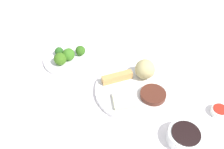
{
  "coord_description": "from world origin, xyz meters",
  "views": [
    {
      "loc": [
        0.05,
        -0.57,
        0.7
      ],
      "look_at": [
        -0.08,
        0.05,
        0.06
      ],
      "focal_mm": 38.42,
      "sensor_mm": 36.0,
      "label": 1
    }
  ],
  "objects_px": {
    "broccoli_plate": "(69,59)",
    "soy_sauce_bowl": "(185,137)",
    "sauce_ramekin_sweet_and_sour": "(219,111)",
    "main_plate": "(134,90)"
  },
  "relations": [
    {
      "from": "broccoli_plate",
      "to": "soy_sauce_bowl",
      "type": "height_order",
      "value": "soy_sauce_bowl"
    },
    {
      "from": "soy_sauce_bowl",
      "to": "sauce_ramekin_sweet_and_sour",
      "type": "relative_size",
      "value": 1.9
    },
    {
      "from": "main_plate",
      "to": "sauce_ramekin_sweet_and_sour",
      "type": "xyz_separation_m",
      "value": [
        0.3,
        -0.04,
        0.0
      ]
    },
    {
      "from": "soy_sauce_bowl",
      "to": "sauce_ramekin_sweet_and_sour",
      "type": "height_order",
      "value": "soy_sauce_bowl"
    },
    {
      "from": "broccoli_plate",
      "to": "sauce_ramekin_sweet_and_sour",
      "type": "bearing_deg",
      "value": -14.56
    },
    {
      "from": "main_plate",
      "to": "broccoli_plate",
      "type": "height_order",
      "value": "main_plate"
    },
    {
      "from": "main_plate",
      "to": "broccoli_plate",
      "type": "bearing_deg",
      "value": 158.54
    },
    {
      "from": "soy_sauce_bowl",
      "to": "sauce_ramekin_sweet_and_sour",
      "type": "xyz_separation_m",
      "value": [
        0.12,
        0.13,
        -0.01
      ]
    },
    {
      "from": "broccoli_plate",
      "to": "main_plate",
      "type": "bearing_deg",
      "value": -21.46
    },
    {
      "from": "broccoli_plate",
      "to": "sauce_ramekin_sweet_and_sour",
      "type": "xyz_separation_m",
      "value": [
        0.6,
        -0.15,
        0.0
      ]
    }
  ]
}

